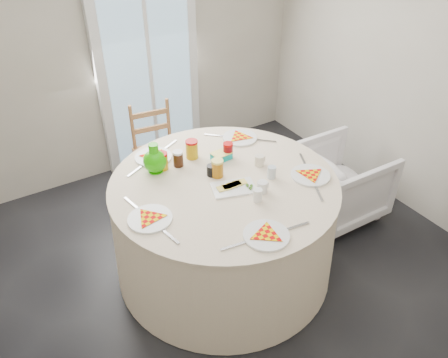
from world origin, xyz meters
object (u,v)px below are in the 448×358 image
armchair (340,175)px  green_pitcher (155,160)px  table (224,227)px  wooden_chair (158,149)px

armchair → green_pitcher: (-1.51, 0.33, 0.48)m
table → wooden_chair: wooden_chair is taller
wooden_chair → armchair: 1.60m
wooden_chair → green_pitcher: 0.91m
wooden_chair → green_pitcher: (-0.33, -0.75, 0.40)m
table → armchair: bearing=1.4°
table → green_pitcher: (-0.34, 0.36, 0.49)m
table → wooden_chair: bearing=90.5°
table → green_pitcher: size_ratio=7.63×
green_pitcher → table: bearing=-22.2°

